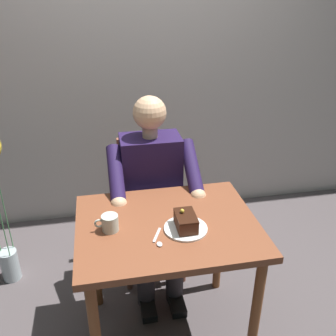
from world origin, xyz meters
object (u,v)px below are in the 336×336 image
object	(u,v)px
chair	(150,199)
dessert_spoon	(158,240)
cake_slice	(186,221)
dining_table	(167,241)
seated_person	(153,194)
coffee_cup	(110,223)

from	to	relation	value
chair	dessert_spoon	xyz separation A→B (m)	(0.07, 0.76, 0.25)
cake_slice	dessert_spoon	size ratio (longest dim) A/B	1.01
dining_table	cake_slice	world-z (taller)	cake_slice
dining_table	dessert_spoon	bearing A→B (deg)	62.65
chair	cake_slice	bearing A→B (deg)	96.20
seated_person	dessert_spoon	bearing A→B (deg)	83.49
chair	seated_person	xyz separation A→B (m)	(-0.00, 0.17, 0.14)
dessert_spoon	chair	bearing A→B (deg)	-95.03
dessert_spoon	dining_table	bearing A→B (deg)	-117.35
chair	seated_person	size ratio (longest dim) A/B	0.74
cake_slice	dessert_spoon	bearing A→B (deg)	23.18
coffee_cup	dessert_spoon	distance (m)	0.25
cake_slice	chair	bearing A→B (deg)	-83.80
cake_slice	dessert_spoon	world-z (taller)	cake_slice
chair	coffee_cup	xyz separation A→B (m)	(0.28, 0.64, 0.29)
cake_slice	coffee_cup	distance (m)	0.36
chair	seated_person	world-z (taller)	seated_person
chair	dessert_spoon	size ratio (longest dim) A/B	6.50
cake_slice	coffee_cup	world-z (taller)	cake_slice
cake_slice	dessert_spoon	distance (m)	0.16
seated_person	dessert_spoon	world-z (taller)	seated_person
coffee_cup	dessert_spoon	size ratio (longest dim) A/B	0.81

